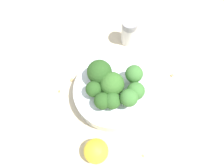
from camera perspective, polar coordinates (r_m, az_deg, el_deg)
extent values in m
plane|color=beige|center=(0.54, 0.00, -3.16)|extent=(3.00, 3.00, 0.00)
cylinder|color=silver|center=(0.52, 0.00, -2.32)|extent=(0.18, 0.18, 0.04)
cylinder|color=#8EB770|center=(0.48, -2.44, -5.06)|extent=(0.02, 0.02, 0.02)
sphere|color=#28511E|center=(0.47, -2.52, -4.41)|extent=(0.04, 0.04, 0.04)
cylinder|color=#84AD66|center=(0.49, 0.24, -1.43)|extent=(0.01, 0.01, 0.02)
sphere|color=#386B28|center=(0.47, 0.25, -0.53)|extent=(0.05, 0.05, 0.05)
cylinder|color=#8EB770|center=(0.49, -4.63, -2.09)|extent=(0.03, 0.03, 0.02)
sphere|color=#28511E|center=(0.48, -4.78, -1.36)|extent=(0.04, 0.04, 0.04)
cylinder|color=#7A9E5B|center=(0.49, 6.02, -2.61)|extent=(0.02, 0.02, 0.02)
sphere|color=#3D7533|center=(0.47, 6.23, -1.81)|extent=(0.04, 0.04, 0.04)
cylinder|color=#84AD66|center=(0.48, 0.09, -5.01)|extent=(0.03, 0.03, 0.02)
sphere|color=#2D5B23|center=(0.47, 0.10, -4.37)|extent=(0.04, 0.04, 0.04)
cylinder|color=#8EB770|center=(0.48, 4.26, -4.49)|extent=(0.02, 0.02, 0.03)
sphere|color=#3D7533|center=(0.46, 4.45, -3.59)|extent=(0.04, 0.04, 0.04)
cylinder|color=#7A9E5B|center=(0.50, 5.56, 1.48)|extent=(0.02, 0.02, 0.03)
sphere|color=#3D7533|center=(0.48, 5.80, 2.66)|extent=(0.04, 0.04, 0.04)
cylinder|color=#8EB770|center=(0.50, -3.17, 2.02)|extent=(0.02, 0.02, 0.02)
sphere|color=#28511E|center=(0.49, -3.30, 3.12)|extent=(0.06, 0.06, 0.06)
cylinder|color=silver|center=(0.60, 4.39, 12.92)|extent=(0.04, 0.04, 0.06)
cylinder|color=gray|center=(0.57, 4.68, 15.36)|extent=(0.04, 0.04, 0.02)
sphere|color=yellow|center=(0.48, -4.19, -17.06)|extent=(0.05, 0.05, 0.05)
cube|color=tan|center=(0.58, 15.46, 2.29)|extent=(0.01, 0.01, 0.01)
cube|color=tan|center=(0.56, -10.50, 1.16)|extent=(0.01, 0.01, 0.01)
cube|color=olive|center=(0.56, -13.66, -1.83)|extent=(0.01, 0.01, 0.01)
cube|color=tan|center=(0.51, 8.19, -18.08)|extent=(0.01, 0.01, 0.01)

